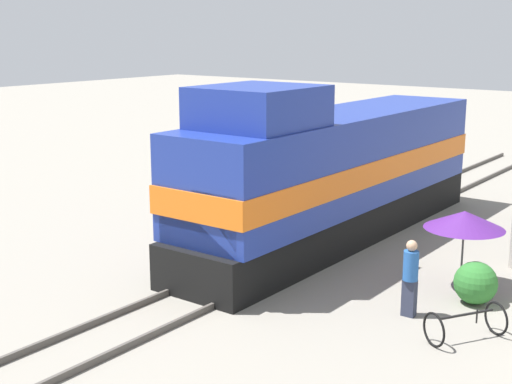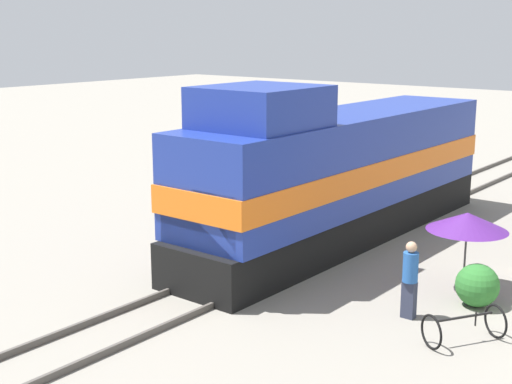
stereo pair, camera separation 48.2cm
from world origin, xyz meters
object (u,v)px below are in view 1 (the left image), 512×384
Objects in this scene: person_bystander at (410,275)px; bicycle at (466,323)px; locomotive at (332,173)px; vendor_umbrella at (465,220)px.

person_bystander reaches higher than bicycle.
locomotive is at bearing 138.13° from person_bystander.
person_bystander is (-0.27, -2.38, -0.79)m from vendor_umbrella.
locomotive is 7.64× the size of person_bystander.
person_bystander is 1.67m from bicycle.
person_bystander is at bearing -96.39° from vendor_umbrella.
bicycle is at bearing -37.03° from locomotive.
vendor_umbrella is at bearing -18.97° from locomotive.
person_bystander is at bearing -41.87° from locomotive.
locomotive reaches higher than vendor_umbrella.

